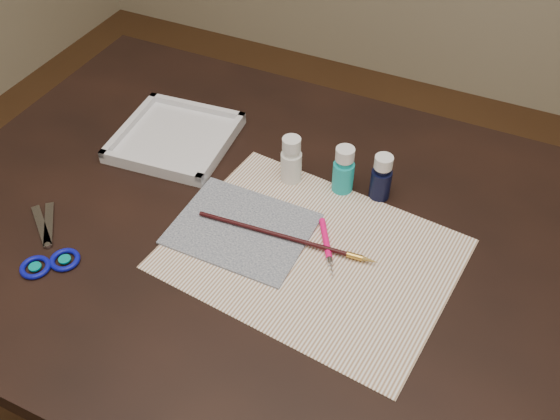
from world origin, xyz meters
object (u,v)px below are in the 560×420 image
at_px(paint_bottle_white, 291,160).
at_px(scissors, 42,239).
at_px(paint_bottle_cyan, 344,170).
at_px(palette_tray, 175,137).
at_px(canvas, 242,229).
at_px(paint_bottle_navy, 381,177).
at_px(paper, 311,254).

relative_size(paint_bottle_white, scissors, 0.49).
bearing_deg(paint_bottle_cyan, palette_tray, -178.23).
bearing_deg(paint_bottle_white, palette_tray, 179.21).
xyz_separation_m(paint_bottle_cyan, scissors, (-0.41, -0.34, -0.04)).
relative_size(canvas, paint_bottle_navy, 2.52).
bearing_deg(paint_bottle_navy, paint_bottle_white, -170.95).
distance_m(paint_bottle_navy, palette_tray, 0.42).
bearing_deg(paint_bottle_navy, paint_bottle_cyan, -170.14).
relative_size(canvas, paint_bottle_cyan, 2.42).
xyz_separation_m(paper, paint_bottle_navy, (0.06, 0.18, 0.05)).
relative_size(paper, palette_tray, 2.11).
bearing_deg(scissors, paint_bottle_cyan, -102.71).
relative_size(scissors, palette_tray, 0.89).
height_order(canvas, palette_tray, palette_tray).
bearing_deg(palette_tray, paint_bottle_navy, 3.09).
distance_m(paper, canvas, 0.13).
bearing_deg(paper, palette_tray, 156.21).
height_order(paper, scissors, scissors).
bearing_deg(paint_bottle_navy, paper, -106.90).
xyz_separation_m(canvas, palette_tray, (-0.24, 0.16, 0.01)).
xyz_separation_m(paint_bottle_white, paint_bottle_navy, (0.17, 0.03, -0.00)).
xyz_separation_m(paper, palette_tray, (-0.37, 0.16, 0.01)).
height_order(paper, canvas, canvas).
distance_m(paint_bottle_cyan, palette_tray, 0.36).
height_order(paint_bottle_white, paint_bottle_cyan, same).
height_order(paper, paint_bottle_cyan, paint_bottle_cyan).
xyz_separation_m(paint_bottle_cyan, palette_tray, (-0.35, -0.01, -0.03)).
bearing_deg(paper, paint_bottle_cyan, 93.94).
bearing_deg(paint_bottle_white, paint_bottle_navy, 9.05).
distance_m(canvas, scissors, 0.34).
height_order(paint_bottle_navy, scissors, paint_bottle_navy).
bearing_deg(scissors, paper, -120.60).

